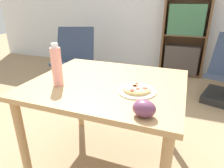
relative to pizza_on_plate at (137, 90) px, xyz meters
The scene contains 8 objects.
ground_plane 0.81m from the pizza_on_plate, 123.38° to the left, with size 14.00×14.00×0.00m, color #9E7F5B.
wall_back 2.91m from the pizza_on_plate, 93.04° to the left, with size 8.00×0.05×2.60m.
dining_table 0.29m from the pizza_on_plate, 157.49° to the left, with size 1.09×0.94×0.75m.
pizza_on_plate is the anchor object (origin of this frame).
grape_bunch 0.30m from the pizza_on_plate, 69.13° to the right, with size 0.12×0.09×0.09m.
drink_bottle 0.56m from the pizza_on_plate, behind, with size 0.07×0.07×0.29m.
lounge_chair_near 2.26m from the pizza_on_plate, 131.24° to the left, with size 0.82×0.93×0.88m.
bookshelf 2.69m from the pizza_on_plate, 85.56° to the left, with size 0.76×0.29×1.45m.
Camera 1 is at (0.41, -1.38, 1.29)m, focal length 32.00 mm.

